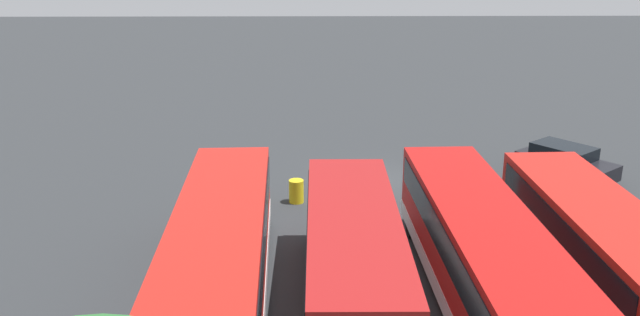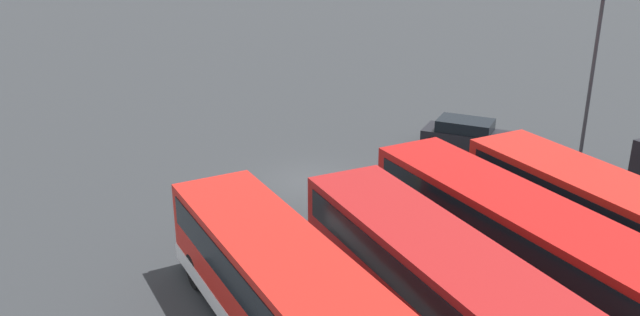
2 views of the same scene
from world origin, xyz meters
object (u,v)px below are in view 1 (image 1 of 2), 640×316
object	(u,v)px
car_hatchback_silver	(565,161)
bus_single_deck_second	(479,250)
waste_bin_yellow	(296,191)
bus_single_deck_third	(353,259)
bus_single_deck_fourth	(221,252)
bus_single_deck_near_end	(597,248)

from	to	relation	value
car_hatchback_silver	bus_single_deck_second	bearing A→B (deg)	58.63
bus_single_deck_second	car_hatchback_silver	bearing A→B (deg)	-121.37
waste_bin_yellow	bus_single_deck_third	bearing A→B (deg)	101.91
bus_single_deck_third	waste_bin_yellow	xyz separation A→B (m)	(1.77, -8.42, -1.14)
bus_single_deck_third	waste_bin_yellow	distance (m)	8.68
bus_single_deck_third	bus_single_deck_second	bearing A→B (deg)	-172.20
bus_single_deck_second	bus_single_deck_fourth	bearing A→B (deg)	0.17
bus_single_deck_fourth	waste_bin_yellow	xyz separation A→B (m)	(-2.02, -7.93, -1.15)
bus_single_deck_third	bus_single_deck_fourth	xyz separation A→B (m)	(3.80, -0.48, 0.00)
bus_single_deck_near_end	bus_single_deck_fourth	size ratio (longest dim) A/B	0.85
bus_single_deck_near_end	bus_single_deck_fourth	distance (m)	10.97
bus_single_deck_near_end	bus_single_deck_second	bearing A→B (deg)	2.16
bus_single_deck_fourth	bus_single_deck_third	bearing A→B (deg)	172.74
bus_single_deck_third	waste_bin_yellow	world-z (taller)	bus_single_deck_third
bus_single_deck_second	car_hatchback_silver	xyz separation A→B (m)	(-6.66, -10.92, -0.92)
bus_single_deck_near_end	waste_bin_yellow	size ratio (longest dim) A/B	10.87
waste_bin_yellow	bus_single_deck_second	bearing A→B (deg)	124.65
bus_single_deck_second	bus_single_deck_fourth	distance (m)	7.49
bus_single_deck_second	bus_single_deck_third	world-z (taller)	same
bus_single_deck_near_end	car_hatchback_silver	bearing A→B (deg)	-106.41
bus_single_deck_fourth	bus_single_deck_near_end	bearing A→B (deg)	-179.20
bus_single_deck_near_end	car_hatchback_silver	xyz separation A→B (m)	(-3.18, -10.79, -0.92)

